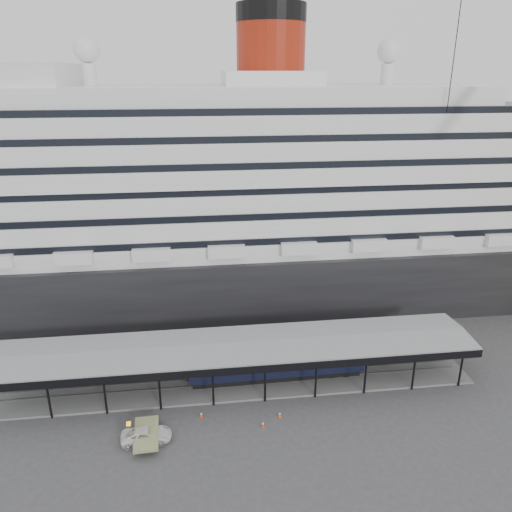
{
  "coord_description": "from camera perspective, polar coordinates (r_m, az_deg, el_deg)",
  "views": [
    {
      "loc": [
        -4.06,
        -45.56,
        34.93
      ],
      "look_at": [
        2.77,
        8.0,
        14.82
      ],
      "focal_mm": 35.0,
      "sensor_mm": 36.0,
      "label": 1
    }
  ],
  "objects": [
    {
      "name": "traffic_cone_right",
      "position": [
        56.15,
        2.72,
        -17.65
      ],
      "size": [
        0.39,
        0.39,
        0.66
      ],
      "rotation": [
        0.0,
        0.0,
        0.17
      ],
      "color": "#E05C0C",
      "rests_on": "ground"
    },
    {
      "name": "traffic_cone_mid",
      "position": [
        54.86,
        0.81,
        -18.66
      ],
      "size": [
        0.46,
        0.46,
        0.69
      ],
      "rotation": [
        0.0,
        0.0,
        -0.38
      ],
      "color": "red",
      "rests_on": "ground"
    },
    {
      "name": "port_truck",
      "position": [
        54.14,
        -12.41,
        -19.37
      ],
      "size": [
        5.11,
        2.54,
        1.39
      ],
      "primitive_type": "imported",
      "rotation": [
        0.0,
        0.0,
        1.62
      ],
      "color": "silver",
      "rests_on": "ground"
    },
    {
      "name": "cruise_ship",
      "position": [
        79.42,
        -4.19,
        8.32
      ],
      "size": [
        130.0,
        30.0,
        43.9
      ],
      "color": "black",
      "rests_on": "ground"
    },
    {
      "name": "ground",
      "position": [
        57.55,
        -1.81,
        -16.95
      ],
      "size": [
        200.0,
        200.0,
        0.0
      ],
      "primitive_type": "plane",
      "color": "#39393C",
      "rests_on": "ground"
    },
    {
      "name": "pullman_carriage",
      "position": [
        60.72,
        2.4,
        -11.86
      ],
      "size": [
        21.05,
        3.04,
        20.63
      ],
      "rotation": [
        0.0,
        0.0,
        0.01
      ],
      "color": "black",
      "rests_on": "ground"
    },
    {
      "name": "platform_canopy",
      "position": [
        60.28,
        -2.31,
        -12.3
      ],
      "size": [
        56.0,
        9.18,
        5.3
      ],
      "color": "slate",
      "rests_on": "ground"
    },
    {
      "name": "traffic_cone_left",
      "position": [
        56.39,
        -6.28,
        -17.56
      ],
      "size": [
        0.41,
        0.41,
        0.68
      ],
      "rotation": [
        0.0,
        0.0,
        -0.18
      ],
      "color": "#DA400C",
      "rests_on": "ground"
    }
  ]
}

